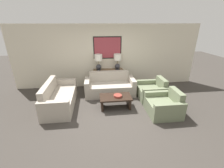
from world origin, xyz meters
name	(u,v)px	position (x,y,z in m)	size (l,w,h in m)	color
ground_plane	(115,116)	(0.00, 0.00, 0.00)	(20.00, 20.00, 0.00)	#3D3833
back_wall	(107,56)	(0.00, 2.52, 1.33)	(7.96, 0.12, 2.65)	beige
console_table	(108,78)	(0.00, 2.25, 0.40)	(1.28, 0.38, 0.81)	brown
table_lamp_left	(98,61)	(-0.40, 2.25, 1.21)	(0.32, 0.32, 0.67)	#333338
table_lamp_right	(118,60)	(0.40, 2.25, 1.21)	(0.32, 0.32, 0.67)	#333338
couch_by_back_wall	(110,87)	(0.00, 1.57, 0.30)	(1.94, 0.88, 0.86)	#ADA393
couch_by_side	(59,98)	(-1.81, 0.80, 0.30)	(0.88, 1.94, 0.86)	#ADA393
coffee_table	(115,100)	(0.08, 0.49, 0.30)	(1.04, 0.61, 0.41)	black
decorative_bowl	(118,96)	(0.15, 0.47, 0.44)	(0.27, 0.27, 0.07)	#93382D
armchair_near_back_wall	(152,91)	(1.55, 1.03, 0.27)	(0.95, 0.98, 0.78)	#707A5B
armchair_near_camera	(164,106)	(1.55, -0.04, 0.27)	(0.95, 0.98, 0.78)	#707A5B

